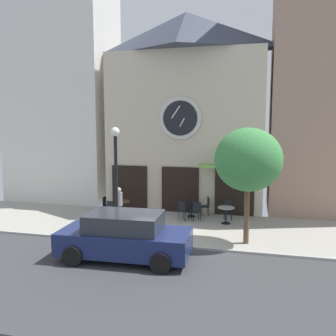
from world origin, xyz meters
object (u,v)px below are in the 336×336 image
(cafe_chair_by_entrance, at_px, (206,205))
(cafe_chair_curbside, at_px, (228,208))
(cafe_table_near_door, at_px, (191,206))
(cafe_chair_left_end, at_px, (196,210))
(cafe_table_center_right, at_px, (226,212))
(cafe_chair_near_lamp, at_px, (183,209))
(cafe_chair_outer, at_px, (106,204))
(pedestrian_grey, at_px, (119,205))
(street_lamp, at_px, (116,180))
(street_tree, at_px, (248,160))
(cafe_chair_under_awning, at_px, (112,208))
(parked_car_navy, at_px, (125,236))
(cafe_table_leftmost, at_px, (123,205))

(cafe_chair_by_entrance, bearing_deg, cafe_chair_curbside, -20.61)
(cafe_table_near_door, bearing_deg, cafe_chair_left_end, -63.38)
(cafe_table_center_right, relative_size, cafe_chair_curbside, 0.85)
(cafe_chair_near_lamp, bearing_deg, cafe_chair_left_end, 7.04)
(cafe_chair_outer, height_order, pedestrian_grey, pedestrian_grey)
(cafe_table_near_door, bearing_deg, street_lamp, -127.16)
(cafe_table_near_door, height_order, pedestrian_grey, pedestrian_grey)
(street_tree, relative_size, cafe_chair_curbside, 4.81)
(street_tree, distance_m, cafe_chair_under_awning, 6.99)
(cafe_chair_left_end, xyz_separation_m, parked_car_navy, (-1.56, -5.13, 0.23))
(cafe_chair_curbside, bearing_deg, pedestrian_grey, -155.75)
(cafe_chair_by_entrance, height_order, cafe_chair_near_lamp, same)
(cafe_table_near_door, bearing_deg, street_tree, -51.15)
(cafe_chair_curbside, height_order, pedestrian_grey, pedestrian_grey)
(cafe_table_center_right, xyz_separation_m, parked_car_navy, (-2.92, -5.00, 0.20))
(street_tree, distance_m, cafe_table_near_door, 4.97)
(cafe_table_near_door, height_order, cafe_chair_curbside, cafe_chair_curbside)
(street_tree, relative_size, cafe_chair_under_awning, 4.81)
(cafe_table_leftmost, xyz_separation_m, cafe_chair_near_lamp, (3.03, -0.14, 0.01))
(cafe_table_center_right, relative_size, cafe_chair_near_lamp, 0.85)
(cafe_table_near_door, height_order, cafe_chair_left_end, cafe_chair_left_end)
(cafe_table_leftmost, distance_m, cafe_chair_curbside, 5.08)
(cafe_table_leftmost, xyz_separation_m, pedestrian_grey, (0.39, -1.42, 0.34))
(street_tree, bearing_deg, cafe_chair_by_entrance, 118.19)
(cafe_table_near_door, xyz_separation_m, cafe_chair_under_awning, (-3.54, -1.41, -0.02))
(cafe_chair_by_entrance, relative_size, parked_car_navy, 0.21)
(street_tree, relative_size, parked_car_navy, 0.99)
(cafe_chair_curbside, height_order, cafe_chair_near_lamp, same)
(cafe_table_leftmost, height_order, parked_car_navy, parked_car_navy)
(street_lamp, relative_size, cafe_table_leftmost, 5.93)
(cafe_chair_left_end, distance_m, pedestrian_grey, 3.55)
(pedestrian_grey, distance_m, parked_car_navy, 4.14)
(cafe_chair_left_end, xyz_separation_m, pedestrian_grey, (-3.26, -1.35, 0.33))
(cafe_table_center_right, bearing_deg, parked_car_navy, -120.29)
(cafe_table_leftmost, height_order, cafe_chair_left_end, cafe_chair_left_end)
(cafe_table_near_door, distance_m, cafe_chair_left_end, 0.80)
(cafe_table_near_door, xyz_separation_m, pedestrian_grey, (-2.91, -2.07, 0.31))
(street_tree, distance_m, cafe_chair_near_lamp, 4.65)
(cafe_table_center_right, distance_m, cafe_chair_near_lamp, 1.98)
(street_lamp, xyz_separation_m, cafe_table_leftmost, (-0.78, 2.66, -1.68))
(cafe_chair_outer, relative_size, pedestrian_grey, 0.54)
(street_tree, relative_size, cafe_table_leftmost, 5.93)
(street_tree, height_order, cafe_chair_near_lamp, street_tree)
(cafe_chair_curbside, height_order, cafe_chair_left_end, same)
(cafe_chair_by_entrance, xyz_separation_m, cafe_chair_under_awning, (-4.20, -1.84, 0.00))
(street_lamp, distance_m, cafe_chair_curbside, 5.65)
(cafe_chair_curbside, bearing_deg, cafe_chair_by_entrance, 159.39)
(cafe_chair_outer, relative_size, cafe_chair_curbside, 1.00)
(cafe_chair_by_entrance, distance_m, pedestrian_grey, 4.37)
(cafe_chair_outer, bearing_deg, cafe_chair_near_lamp, -2.34)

